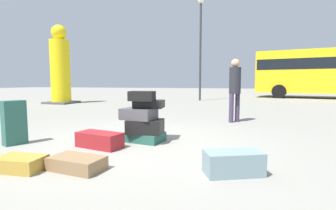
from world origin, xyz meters
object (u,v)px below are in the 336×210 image
at_px(person_bearded_onlooker, 235,85).
at_px(lamp_post, 201,33).
at_px(suitcase_tower, 144,120).
at_px(suitcase_teal_right_side, 14,123).
at_px(parked_bus, 329,70).
at_px(suitcase_maroon_left_side, 100,140).
at_px(suitcase_slate_upright_blue, 233,163).
at_px(suitcase_brown_white_trunk, 77,163).
at_px(suitcase_tan_foreground_near, 20,163).
at_px(yellow_dummy_statue, 60,69).

bearing_deg(person_bearded_onlooker, lamp_post, -120.67).
relative_size(suitcase_tower, suitcase_teal_right_side, 1.20).
distance_m(suitcase_teal_right_side, parked_bus, 17.92).
distance_m(suitcase_maroon_left_side, parked_bus, 17.01).
bearing_deg(person_bearded_onlooker, suitcase_slate_upright_blue, 44.93).
height_order(suitcase_tower, suitcase_brown_white_trunk, suitcase_tower).
bearing_deg(suitcase_maroon_left_side, parked_bus, 74.11).
relative_size(suitcase_tan_foreground_near, suitcase_maroon_left_side, 0.74).
bearing_deg(suitcase_brown_white_trunk, person_bearded_onlooker, 73.87).
distance_m(yellow_dummy_statue, parked_bus, 16.31).
distance_m(suitcase_slate_upright_blue, suitcase_maroon_left_side, 2.22).
bearing_deg(suitcase_tower, parked_bus, 62.77).
xyz_separation_m(suitcase_tan_foreground_near, person_bearded_onlooker, (2.46, 4.46, 0.90)).
distance_m(suitcase_maroon_left_side, lamp_post, 11.45).
bearing_deg(yellow_dummy_statue, suitcase_brown_white_trunk, -50.60).
bearing_deg(parked_bus, suitcase_tan_foreground_near, -105.21).
xyz_separation_m(suitcase_maroon_left_side, yellow_dummy_statue, (-6.32, 7.04, 1.59)).
height_order(suitcase_tower, lamp_post, lamp_post).
bearing_deg(suitcase_teal_right_side, suitcase_brown_white_trunk, -1.71).
distance_m(suitcase_teal_right_side, yellow_dummy_statue, 8.82).
bearing_deg(suitcase_tan_foreground_near, suitcase_teal_right_side, 134.88).
bearing_deg(parked_bus, suitcase_slate_upright_blue, -98.47).
bearing_deg(suitcase_tan_foreground_near, lamp_post, 83.98).
bearing_deg(person_bearded_onlooker, suitcase_brown_white_trunk, 21.61).
relative_size(suitcase_tower, suitcase_tan_foreground_near, 1.62).
relative_size(suitcase_tower, suitcase_brown_white_trunk, 1.40).
height_order(suitcase_brown_white_trunk, lamp_post, lamp_post).
bearing_deg(yellow_dummy_statue, person_bearded_onlooker, -24.23).
height_order(suitcase_tower, yellow_dummy_statue, yellow_dummy_statue).
height_order(suitcase_brown_white_trunk, suitcase_maroon_left_side, suitcase_maroon_left_side).
xyz_separation_m(suitcase_tower, yellow_dummy_statue, (-6.88, 6.47, 1.32)).
relative_size(suitcase_brown_white_trunk, suitcase_maroon_left_side, 0.86).
bearing_deg(suitcase_teal_right_side, person_bearded_onlooker, 66.29).
bearing_deg(lamp_post, person_bearded_onlooker, -75.30).
bearing_deg(suitcase_tan_foreground_near, suitcase_brown_white_trunk, 13.34).
bearing_deg(suitcase_brown_white_trunk, suitcase_slate_upright_blue, 17.65).
bearing_deg(suitcase_brown_white_trunk, parked_bus, 71.25).
relative_size(suitcase_maroon_left_side, yellow_dummy_statue, 0.19).
bearing_deg(suitcase_tan_foreground_near, suitcase_maroon_left_side, 69.56).
bearing_deg(suitcase_tower, suitcase_teal_right_side, -159.01).
distance_m(suitcase_tower, suitcase_maroon_left_side, 0.84).
relative_size(suitcase_tower, suitcase_maroon_left_side, 1.20).
relative_size(suitcase_tower, yellow_dummy_statue, 0.23).
xyz_separation_m(suitcase_maroon_left_side, person_bearded_onlooker, (2.10, 3.25, 0.87)).
relative_size(suitcase_brown_white_trunk, person_bearded_onlooker, 0.39).
xyz_separation_m(suitcase_maroon_left_side, parked_bus, (7.95, 14.95, 1.71)).
relative_size(suitcase_teal_right_side, person_bearded_onlooker, 0.45).
height_order(suitcase_tan_foreground_near, person_bearded_onlooker, person_bearded_onlooker).
height_order(suitcase_tower, suitcase_maroon_left_side, suitcase_tower).
bearing_deg(person_bearded_onlooker, yellow_dummy_statue, -69.60).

